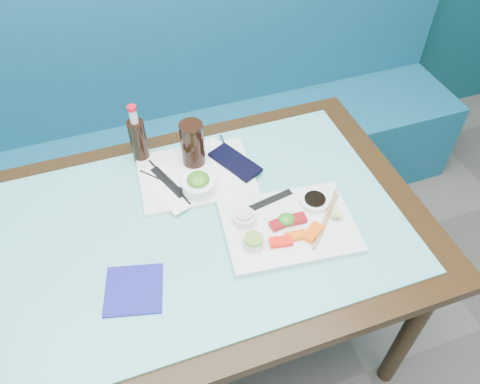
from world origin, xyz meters
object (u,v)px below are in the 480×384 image
object	(u,v)px
cola_glass	(192,144)
cola_bottle_body	(139,141)
seaweed_bowl	(199,185)
serving_tray	(196,175)
blue_napkin	(134,290)
sashimi_plate	(289,227)
booth_bench	(153,145)
dining_table	(197,245)

from	to	relation	value
cola_glass	cola_bottle_body	world-z (taller)	cola_glass
seaweed_bowl	cola_glass	distance (m)	0.14
serving_tray	cola_bottle_body	size ratio (longest dim) A/B	2.32
serving_tray	blue_napkin	size ratio (longest dim) A/B	2.40
sashimi_plate	cola_glass	bearing A→B (deg)	124.83
booth_bench	cola_bottle_body	bearing A→B (deg)	-100.15
cola_glass	blue_napkin	bearing A→B (deg)	-124.41
serving_tray	blue_napkin	world-z (taller)	serving_tray
booth_bench	sashimi_plate	xyz separation A→B (m)	(0.26, -0.94, 0.39)
booth_bench	blue_napkin	world-z (taller)	booth_bench
dining_table	seaweed_bowl	world-z (taller)	seaweed_bowl
serving_tray	seaweed_bowl	size ratio (longest dim) A/B	3.43
dining_table	seaweed_bowl	xyz separation A→B (m)	(0.05, 0.13, 0.13)
serving_tray	cola_bottle_body	world-z (taller)	cola_bottle_body
seaweed_bowl	sashimi_plate	bearing A→B (deg)	-46.92
dining_table	cola_glass	distance (m)	0.32
sashimi_plate	serving_tray	size ratio (longest dim) A/B	1.05
dining_table	cola_glass	world-z (taller)	cola_glass
serving_tray	cola_glass	xyz separation A→B (m)	(0.01, 0.05, 0.09)
booth_bench	sashimi_plate	distance (m)	1.05
booth_bench	cola_bottle_body	xyz separation A→B (m)	(-0.09, -0.50, 0.46)
sashimi_plate	blue_napkin	bearing A→B (deg)	-166.67
sashimi_plate	cola_bottle_body	world-z (taller)	cola_bottle_body
seaweed_bowl	cola_bottle_body	bearing A→B (deg)	122.81
booth_bench	serving_tray	bearing A→B (deg)	-84.58
booth_bench	seaweed_bowl	bearing A→B (deg)	-85.95
dining_table	serving_tray	distance (m)	0.23
booth_bench	serving_tray	xyz separation A→B (m)	(0.06, -0.64, 0.39)
sashimi_plate	cola_bottle_body	xyz separation A→B (m)	(-0.35, 0.44, 0.07)
sashimi_plate	dining_table	bearing A→B (deg)	165.96
cola_bottle_body	serving_tray	bearing A→B (deg)	-43.40
dining_table	serving_tray	xyz separation A→B (m)	(0.06, 0.20, 0.10)
seaweed_bowl	blue_napkin	bearing A→B (deg)	-132.97
cola_glass	seaweed_bowl	bearing A→B (deg)	-98.75
dining_table	cola_bottle_body	xyz separation A→B (m)	(-0.09, 0.34, 0.17)
cola_bottle_body	dining_table	bearing A→B (deg)	-75.45
sashimi_plate	blue_napkin	size ratio (longest dim) A/B	2.52
dining_table	sashimi_plate	world-z (taller)	sashimi_plate
serving_tray	seaweed_bowl	distance (m)	0.08
dining_table	seaweed_bowl	size ratio (longest dim) A/B	13.23
cola_bottle_body	blue_napkin	world-z (taller)	cola_bottle_body
serving_tray	sashimi_plate	bearing A→B (deg)	-51.18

